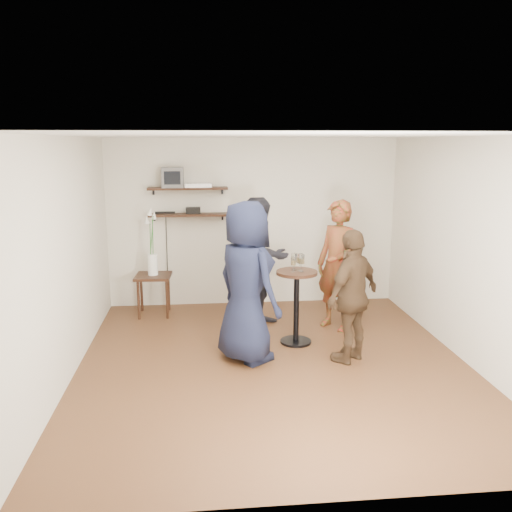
{
  "coord_description": "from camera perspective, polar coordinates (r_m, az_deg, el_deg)",
  "views": [
    {
      "loc": [
        -0.79,
        -5.86,
        2.53
      ],
      "look_at": [
        -0.17,
        0.4,
        1.21
      ],
      "focal_mm": 38.0,
      "sensor_mm": 36.0,
      "label": 1
    }
  ],
  "objects": [
    {
      "name": "room",
      "position": [
        6.05,
        1.94,
        0.13
      ],
      "size": [
        4.58,
        5.08,
        2.68
      ],
      "color": "#452416",
      "rests_on": "ground"
    },
    {
      "name": "shelf_lower",
      "position": [
        8.31,
        -7.12,
        4.32
      ],
      "size": [
        1.2,
        0.25,
        0.04
      ],
      "primitive_type": "cube",
      "color": "black",
      "rests_on": "room"
    },
    {
      "name": "wine_glass_fl",
      "position": [
        6.73,
        3.95,
        -0.61
      ],
      "size": [
        0.06,
        0.06,
        0.19
      ],
      "color": "silver",
      "rests_on": "drinks_table"
    },
    {
      "name": "person_navy",
      "position": [
        6.26,
        -1.03,
        -2.79
      ],
      "size": [
        1.03,
        1.1,
        1.89
      ],
      "primitive_type": "imported",
      "rotation": [
        0.0,
        0.0,
        2.19
      ],
      "color": "black",
      "rests_on": "room"
    },
    {
      "name": "radio",
      "position": [
        8.3,
        -6.64,
        4.8
      ],
      "size": [
        0.22,
        0.1,
        0.1
      ],
      "primitive_type": "cube",
      "color": "black",
      "rests_on": "shelf_lower"
    },
    {
      "name": "dvd_deck",
      "position": [
        8.26,
        -6.1,
        7.42
      ],
      "size": [
        0.4,
        0.24,
        0.06
      ],
      "primitive_type": "cube",
      "color": "silver",
      "rests_on": "shelf_upper"
    },
    {
      "name": "wine_glass_fr",
      "position": [
        6.75,
        4.82,
        -0.41
      ],
      "size": [
        0.07,
        0.07,
        0.22
      ],
      "color": "silver",
      "rests_on": "drinks_table"
    },
    {
      "name": "side_table",
      "position": [
        8.16,
        -10.75,
        -2.65
      ],
      "size": [
        0.54,
        0.54,
        0.61
      ],
      "rotation": [
        0.0,
        0.0,
        -0.06
      ],
      "color": "black",
      "rests_on": "room"
    },
    {
      "name": "wine_glass_br",
      "position": [
        6.79,
        4.67,
        -0.33
      ],
      "size": [
        0.07,
        0.07,
        0.22
      ],
      "color": "silver",
      "rests_on": "drinks_table"
    },
    {
      "name": "person_dark",
      "position": [
        7.48,
        0.5,
        -0.7
      ],
      "size": [
        1.09,
        1.0,
        1.8
      ],
      "primitive_type": "imported",
      "rotation": [
        0.0,
        0.0,
        0.47
      ],
      "color": "black",
      "rests_on": "room"
    },
    {
      "name": "person_brown",
      "position": [
        6.38,
        10.14,
        -4.18
      ],
      "size": [
        0.95,
        0.9,
        1.57
      ],
      "primitive_type": "imported",
      "rotation": [
        0.0,
        0.0,
        3.86
      ],
      "color": "#3F2B1B",
      "rests_on": "room"
    },
    {
      "name": "person_plaid",
      "position": [
        7.45,
        8.59,
        -0.97
      ],
      "size": [
        0.74,
        0.77,
        1.78
      ],
      "primitive_type": "imported",
      "rotation": [
        0.0,
        0.0,
        -0.9
      ],
      "color": "red",
      "rests_on": "room"
    },
    {
      "name": "drinks_table",
      "position": [
        6.89,
        4.28,
        -4.33
      ],
      "size": [
        0.52,
        0.52,
        0.95
      ],
      "color": "black",
      "rests_on": "room"
    },
    {
      "name": "wine_glass_bl",
      "position": [
        6.84,
        4.04,
        -0.28
      ],
      "size": [
        0.07,
        0.07,
        0.21
      ],
      "color": "silver",
      "rests_on": "drinks_table"
    },
    {
      "name": "shelf_upper",
      "position": [
        8.27,
        -7.19,
        7.07
      ],
      "size": [
        1.2,
        0.25,
        0.04
      ],
      "primitive_type": "cube",
      "color": "black",
      "rests_on": "room"
    },
    {
      "name": "power_strip",
      "position": [
        8.37,
        -9.55,
        4.53
      ],
      "size": [
        0.3,
        0.05,
        0.03
      ],
      "primitive_type": "cube",
      "color": "black",
      "rests_on": "shelf_lower"
    },
    {
      "name": "crt_monitor",
      "position": [
        8.27,
        -8.76,
        8.19
      ],
      "size": [
        0.32,
        0.3,
        0.3
      ],
      "primitive_type": "cube",
      "color": "#59595B",
      "rests_on": "shelf_upper"
    },
    {
      "name": "vase_lilies",
      "position": [
        8.07,
        -10.87,
        0.25
      ],
      "size": [
        0.2,
        0.2,
        1.02
      ],
      "rotation": [
        0.0,
        0.0,
        -0.06
      ],
      "color": "white",
      "rests_on": "side_table"
    }
  ]
}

